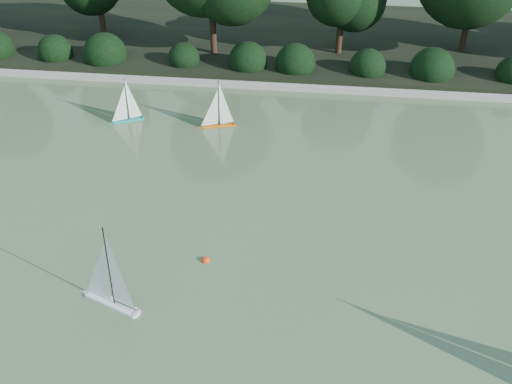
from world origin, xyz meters
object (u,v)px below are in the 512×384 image
sailboat_orange (215,119)px  race_buoy (206,261)px  sailboat_white_a (106,291)px  sailboat_teal (125,114)px

sailboat_orange → race_buoy: sailboat_orange is taller
sailboat_white_a → sailboat_teal: bearing=105.5°
sailboat_orange → race_buoy: (0.80, -5.24, -0.22)m
sailboat_teal → sailboat_white_a: bearing=-74.5°
sailboat_teal → race_buoy: sailboat_teal is taller
race_buoy → sailboat_teal: bearing=121.6°
sailboat_orange → race_buoy: bearing=-81.3°
sailboat_orange → sailboat_teal: size_ratio=1.06×
sailboat_white_a → sailboat_orange: (0.61, 6.49, -0.05)m
sailboat_white_a → race_buoy: size_ratio=10.18×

